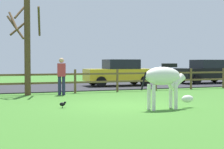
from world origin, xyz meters
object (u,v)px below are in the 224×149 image
object	(u,v)px
bare_tree	(26,44)
parked_car_yellow	(119,72)
zebra	(165,79)
parked_car_black	(207,71)
crow_on_grass	(63,104)
visitor_near_fence	(62,75)

from	to	relation	value
bare_tree	parked_car_yellow	size ratio (longest dim) A/B	1.03
zebra	parked_car_black	size ratio (longest dim) A/B	0.48
bare_tree	parked_car_black	distance (m)	12.75
crow_on_grass	parked_car_black	world-z (taller)	parked_car_black
parked_car_black	visitor_near_fence	bearing A→B (deg)	-159.32
visitor_near_fence	crow_on_grass	bearing A→B (deg)	-102.19
zebra	crow_on_grass	size ratio (longest dim) A/B	9.01
parked_car_black	visitor_near_fence	world-z (taller)	visitor_near_fence
parked_car_yellow	visitor_near_fence	xyz separation A→B (m)	(-4.36, -3.92, 0.06)
parked_car_black	visitor_near_fence	distance (m)	11.46
bare_tree	parked_car_black	size ratio (longest dim) A/B	1.04
bare_tree	crow_on_grass	xyz separation A→B (m)	(0.54, -4.64, -2.14)
bare_tree	zebra	bearing A→B (deg)	-60.53
crow_on_grass	parked_car_black	bearing A→B (deg)	35.22
crow_on_grass	zebra	bearing A→B (deg)	-26.13
crow_on_grass	visitor_near_fence	xyz separation A→B (m)	(0.90, 4.16, 0.78)
crow_on_grass	parked_car_yellow	world-z (taller)	parked_car_yellow
zebra	crow_on_grass	world-z (taller)	zebra
bare_tree	parked_car_black	bearing A→B (deg)	16.33
crow_on_grass	parked_car_yellow	distance (m)	9.67
zebra	parked_car_yellow	size ratio (longest dim) A/B	0.48
parked_car_black	zebra	bearing A→B (deg)	-132.28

